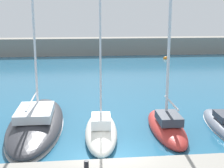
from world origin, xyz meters
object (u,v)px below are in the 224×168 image
(sailboat_charcoal_third, at_px, (36,121))
(dock_bollard, at_px, (86,166))
(mooring_buoy_orange, at_px, (166,59))
(sailboat_ivory_fourth, at_px, (101,129))
(sailboat_red_fifth, at_px, (167,126))

(sailboat_charcoal_third, height_order, dock_bollard, sailboat_charcoal_third)
(sailboat_charcoal_third, height_order, mooring_buoy_orange, sailboat_charcoal_third)
(sailboat_charcoal_third, height_order, sailboat_ivory_fourth, sailboat_charcoal_third)
(sailboat_ivory_fourth, height_order, dock_bollard, sailboat_ivory_fourth)
(sailboat_charcoal_third, height_order, sailboat_red_fifth, sailboat_charcoal_third)
(sailboat_red_fifth, bearing_deg, sailboat_ivory_fourth, 97.18)
(mooring_buoy_orange, relative_size, dock_bollard, 1.86)
(mooring_buoy_orange, bearing_deg, sailboat_red_fifth, -105.44)
(sailboat_charcoal_third, xyz_separation_m, sailboat_red_fifth, (7.86, -1.56, -0.03))
(sailboat_charcoal_third, distance_m, dock_bollard, 7.66)
(sailboat_ivory_fourth, bearing_deg, dock_bollard, 173.07)
(sailboat_ivory_fourth, relative_size, dock_bollard, 33.66)
(sailboat_charcoal_third, xyz_separation_m, sailboat_ivory_fourth, (3.89, -1.92, 0.02))
(sailboat_ivory_fourth, bearing_deg, mooring_buoy_orange, -18.02)
(sailboat_ivory_fourth, xyz_separation_m, sailboat_red_fifth, (3.97, 0.36, -0.05))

